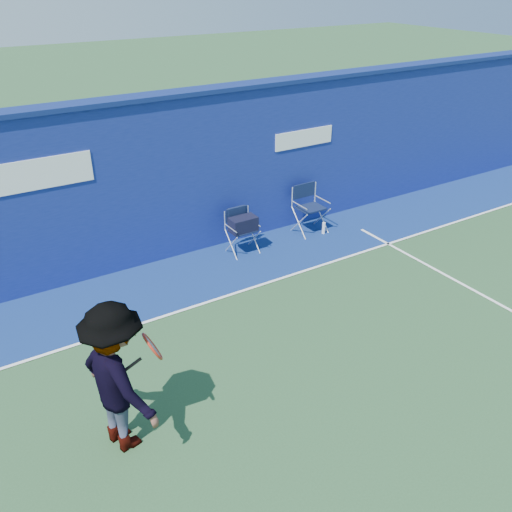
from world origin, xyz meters
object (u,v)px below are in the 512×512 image
directors_chair_left (242,235)px  tennis_player (117,378)px  directors_chair_right (310,218)px  water_bottle (324,228)px

directors_chair_left → tennis_player: bearing=-136.6°
directors_chair_left → tennis_player: 5.02m
directors_chair_left → directors_chair_right: 1.70m
directors_chair_right → tennis_player: 6.40m
directors_chair_right → water_bottle: bearing=-54.5°
tennis_player → directors_chair_right: bearing=33.4°
water_bottle → tennis_player: tennis_player is taller
water_bottle → tennis_player: (-5.50, -3.25, 0.82)m
directors_chair_left → directors_chair_right: bearing=2.5°
water_bottle → directors_chair_left: bearing=174.5°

